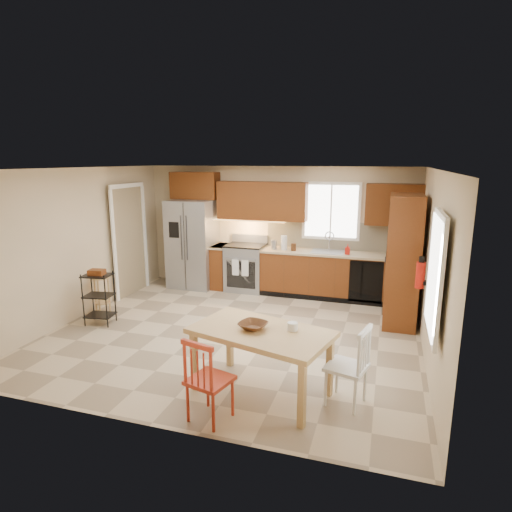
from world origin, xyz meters
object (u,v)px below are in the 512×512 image
object	(u,v)px
refrigerator	(193,244)
dining_table	(261,362)
range_stove	(246,268)
pantry	(403,261)
bar_stool	(102,294)
soap_bottle	(348,249)
utility_cart	(99,298)
chair_red	(210,378)
fire_extinguisher	(420,275)
table_bowl	(253,329)
table_jar	(292,328)
chair_white	(346,365)

from	to	relation	value
refrigerator	dining_table	bearing A→B (deg)	-54.76
range_stove	pantry	size ratio (longest dim) A/B	0.44
bar_stool	dining_table	bearing A→B (deg)	-12.59
range_stove	soap_bottle	world-z (taller)	soap_bottle
range_stove	utility_cart	size ratio (longest dim) A/B	1.07
dining_table	chair_red	bearing A→B (deg)	-103.50
fire_extinguisher	chair_red	size ratio (longest dim) A/B	0.40
table_bowl	utility_cart	bearing A→B (deg)	157.57
dining_table	table_bowl	bearing A→B (deg)	-165.20
soap_bottle	utility_cart	bearing A→B (deg)	-147.17
dining_table	table_jar	size ratio (longest dim) A/B	11.88
dining_table	soap_bottle	bearing A→B (deg)	95.57
range_stove	pantry	world-z (taller)	pantry
fire_extinguisher	chair_red	world-z (taller)	fire_extinguisher
range_stove	table_bowl	world-z (taller)	range_stove
refrigerator	chair_red	xyz separation A→B (m)	(2.24, -4.31, -0.46)
refrigerator	chair_white	world-z (taller)	refrigerator
chair_red	utility_cart	distance (m)	3.35
range_stove	utility_cart	bearing A→B (deg)	-124.11
soap_bottle	range_stove	bearing A→B (deg)	177.60
range_stove	utility_cart	world-z (taller)	range_stove
chair_white	table_bowl	distance (m)	1.09
range_stove	chair_red	bearing A→B (deg)	-76.03
utility_cart	table_bowl	bearing A→B (deg)	-31.32
chair_white	pantry	bearing A→B (deg)	2.39
soap_bottle	pantry	distance (m)	1.31
pantry	table_bowl	distance (m)	3.20
chair_red	range_stove	bearing A→B (deg)	118.78
range_stove	refrigerator	bearing A→B (deg)	-177.01
chair_white	utility_cart	bearing A→B (deg)	88.40
refrigerator	fire_extinguisher	bearing A→B (deg)	-24.52
soap_bottle	utility_cart	world-z (taller)	soap_bottle
chair_red	bar_stool	bearing A→B (deg)	157.27
dining_table	chair_white	distance (m)	0.95
chair_red	utility_cart	xyz separation A→B (m)	(-2.77, 1.90, -0.02)
bar_stool	utility_cart	distance (m)	0.52
pantry	utility_cart	size ratio (longest dim) A/B	2.43
table_jar	utility_cart	distance (m)	3.66
range_stove	dining_table	xyz separation A→B (m)	(1.44, -3.72, -0.08)
range_stove	table_jar	bearing A→B (deg)	-63.92
fire_extinguisher	utility_cart	xyz separation A→B (m)	(-4.86, -0.44, -0.67)
soap_bottle	utility_cart	size ratio (longest dim) A/B	0.22
soap_bottle	chair_red	distance (m)	4.42
fire_extinguisher	table_bowl	bearing A→B (deg)	-137.43
fire_extinguisher	table_jar	world-z (taller)	fire_extinguisher
refrigerator	utility_cart	xyz separation A→B (m)	(-0.53, -2.42, -0.48)
fire_extinguisher	utility_cart	bearing A→B (deg)	-174.80
bar_stool	utility_cart	xyz separation A→B (m)	(0.27, -0.44, 0.10)
dining_table	table_jar	bearing A→B (deg)	30.75
fire_extinguisher	table_bowl	distance (m)	2.52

